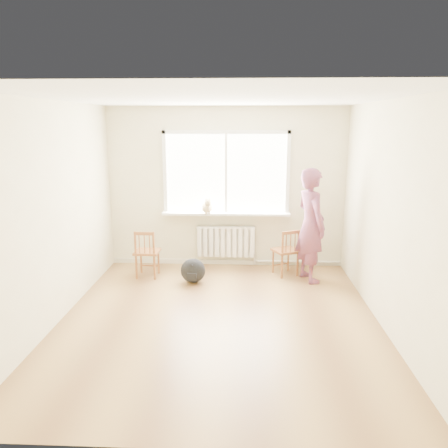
# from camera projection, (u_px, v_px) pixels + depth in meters

# --- Properties ---
(floor) EXTENTS (4.50, 4.50, 0.00)m
(floor) POSITION_uv_depth(u_px,v_px,m) (219.00, 320.00, 5.51)
(floor) COLOR olive
(floor) RESTS_ON ground
(ceiling) EXTENTS (4.50, 4.50, 0.00)m
(ceiling) POSITION_uv_depth(u_px,v_px,m) (218.00, 98.00, 4.90)
(ceiling) COLOR white
(ceiling) RESTS_ON back_wall
(back_wall) EXTENTS (4.00, 0.01, 2.70)m
(back_wall) POSITION_uv_depth(u_px,v_px,m) (226.00, 188.00, 7.39)
(back_wall) COLOR beige
(back_wall) RESTS_ON ground
(window) EXTENTS (2.12, 0.05, 1.42)m
(window) POSITION_uv_depth(u_px,v_px,m) (226.00, 170.00, 7.30)
(window) COLOR white
(window) RESTS_ON back_wall
(windowsill) EXTENTS (2.15, 0.22, 0.04)m
(windowsill) POSITION_uv_depth(u_px,v_px,m) (226.00, 214.00, 7.38)
(windowsill) COLOR white
(windowsill) RESTS_ON back_wall
(radiator) EXTENTS (1.00, 0.12, 0.55)m
(radiator) POSITION_uv_depth(u_px,v_px,m) (226.00, 241.00, 7.51)
(radiator) COLOR white
(radiator) RESTS_ON back_wall
(heating_pipe) EXTENTS (1.40, 0.04, 0.04)m
(heating_pipe) POSITION_uv_depth(u_px,v_px,m) (298.00, 262.00, 7.57)
(heating_pipe) COLOR silver
(heating_pipe) RESTS_ON back_wall
(baseboard) EXTENTS (4.00, 0.03, 0.08)m
(baseboard) POSITION_uv_depth(u_px,v_px,m) (226.00, 262.00, 7.67)
(baseboard) COLOR beige
(baseboard) RESTS_ON ground
(chair_left) EXTENTS (0.39, 0.38, 0.78)m
(chair_left) POSITION_uv_depth(u_px,v_px,m) (147.00, 254.00, 6.96)
(chair_left) COLOR #97522C
(chair_left) RESTS_ON floor
(chair_right) EXTENTS (0.50, 0.49, 0.77)m
(chair_right) POSITION_uv_depth(u_px,v_px,m) (287.00, 252.00, 7.04)
(chair_right) COLOR #97522C
(chair_right) RESTS_ON floor
(person) EXTENTS (0.62, 0.75, 1.77)m
(person) POSITION_uv_depth(u_px,v_px,m) (311.00, 225.00, 6.73)
(person) COLOR #B73D41
(person) RESTS_ON floor
(cat) EXTENTS (0.23, 0.42, 0.28)m
(cat) POSITION_uv_depth(u_px,v_px,m) (207.00, 207.00, 7.28)
(cat) COLOR beige
(cat) RESTS_ON windowsill
(backpack) EXTENTS (0.42, 0.34, 0.38)m
(backpack) POSITION_uv_depth(u_px,v_px,m) (193.00, 271.00, 6.76)
(backpack) COLOR black
(backpack) RESTS_ON floor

